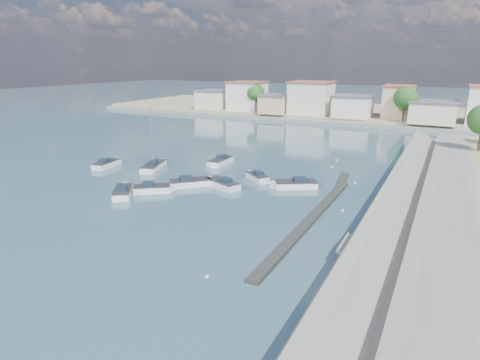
# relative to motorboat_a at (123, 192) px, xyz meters

# --- Properties ---
(ground) EXTENTS (400.00, 400.00, 0.00)m
(ground) POSITION_rel_motorboat_a_xyz_m (14.49, 32.53, -0.38)
(ground) COLOR #2E4C5D
(ground) RESTS_ON ground
(seawall_walkway) EXTENTS (5.00, 90.00, 1.80)m
(seawall_walkway) POSITION_rel_motorboat_a_xyz_m (32.99, 5.53, 0.52)
(seawall_walkway) COLOR slate
(seawall_walkway) RESTS_ON ground
(breakwater) EXTENTS (2.00, 31.02, 0.35)m
(breakwater) POSITION_rel_motorboat_a_xyz_m (21.39, 5.21, -0.21)
(breakwater) COLOR black
(breakwater) RESTS_ON ground
(far_shore_land) EXTENTS (160.00, 40.00, 1.40)m
(far_shore_land) POSITION_rel_motorboat_a_xyz_m (14.49, 84.53, 0.32)
(far_shore_land) COLOR gray
(far_shore_land) RESTS_ON ground
(far_shore_quay) EXTENTS (160.00, 2.50, 0.80)m
(far_shore_quay) POSITION_rel_motorboat_a_xyz_m (14.49, 63.53, 0.02)
(far_shore_quay) COLOR slate
(far_shore_quay) RESTS_ON ground
(far_town) EXTENTS (113.01, 12.80, 8.35)m
(far_town) POSITION_rel_motorboat_a_xyz_m (25.20, 69.45, 4.56)
(far_town) COLOR beige
(far_town) RESTS_ON far_shore_land
(shore_trees) EXTENTS (74.56, 38.32, 7.92)m
(shore_trees) POSITION_rel_motorboat_a_xyz_m (22.83, 60.64, 5.84)
(shore_trees) COLOR #38281E
(shore_trees) RESTS_ON ground
(motorboat_a) EXTENTS (4.19, 4.78, 1.48)m
(motorboat_a) POSITION_rel_motorboat_a_xyz_m (0.00, 0.00, 0.00)
(motorboat_a) COLOR white
(motorboat_a) RESTS_ON ground
(motorboat_b) EXTENTS (4.40, 3.88, 1.48)m
(motorboat_b) POSITION_rel_motorboat_a_xyz_m (2.50, 2.42, -0.00)
(motorboat_b) COLOR white
(motorboat_b) RESTS_ON ground
(motorboat_c) EXTENTS (5.22, 3.45, 1.48)m
(motorboat_c) POSITION_rel_motorboat_a_xyz_m (8.48, 7.86, 0.00)
(motorboat_c) COLOR white
(motorboat_c) RESTS_ON ground
(motorboat_d) EXTENTS (5.43, 4.40, 1.48)m
(motorboat_d) POSITION_rel_motorboat_a_xyz_m (16.31, 11.64, -0.00)
(motorboat_d) COLOR white
(motorboat_d) RESTS_ON ground
(motorboat_e) EXTENTS (2.48, 5.28, 1.48)m
(motorboat_e) POSITION_rel_motorboat_a_xyz_m (-11.14, 8.70, -0.00)
(motorboat_e) COLOR white
(motorboat_e) RESTS_ON ground
(motorboat_f) EXTENTS (4.03, 3.56, 1.48)m
(motorboat_f) POSITION_rel_motorboat_a_xyz_m (10.94, 12.54, -0.00)
(motorboat_f) COLOR white
(motorboat_f) RESTS_ON ground
(motorboat_g) EXTENTS (1.94, 5.55, 1.48)m
(motorboat_g) POSITION_rel_motorboat_a_xyz_m (2.62, 17.28, 0.00)
(motorboat_g) COLOR white
(motorboat_g) RESTS_ON ground
(motorboat_h) EXTENTS (4.85, 4.89, 1.48)m
(motorboat_h) POSITION_rel_motorboat_a_xyz_m (5.04, 6.60, -0.00)
(motorboat_h) COLOR white
(motorboat_h) RESTS_ON ground
(sailboat) EXTENTS (3.69, 6.35, 9.00)m
(sailboat) POSITION_rel_motorboat_a_xyz_m (-4.37, 10.90, 0.04)
(sailboat) COLOR white
(sailboat) RESTS_ON ground
(mooring_buoys) EXTENTS (10.40, 39.08, 0.31)m
(mooring_buoys) POSITION_rel_motorboat_a_xyz_m (21.18, 9.45, -0.33)
(mooring_buoys) COLOR silver
(mooring_buoys) RESTS_ON ground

